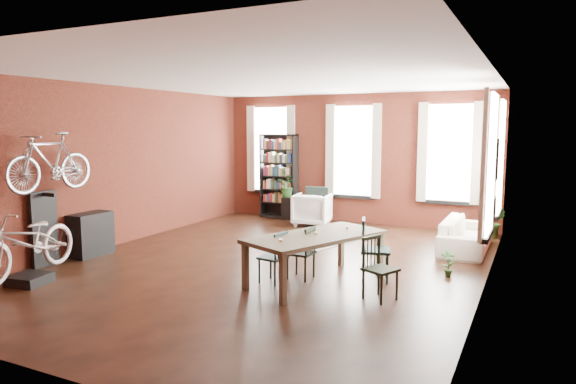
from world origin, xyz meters
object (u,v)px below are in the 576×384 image
Objects in this scene: cream_sofa at (466,229)px; console_table at (91,234)px; dining_chair_b at (301,253)px; bike_trainer at (29,279)px; white_armchair at (312,208)px; dining_table at (316,259)px; dining_chair_c at (380,269)px; bicycle_floor at (26,211)px; dining_chair_d at (376,250)px; plant_stand at (288,208)px; bookshelf at (279,176)px; dining_chair_a at (273,257)px.

console_table is (-6.23, -3.50, -0.01)m from cream_sofa.
dining_chair_b is 1.60× the size of bike_trainer.
bike_trainer is (-1.98, -6.27, -0.35)m from white_armchair.
dining_table reaches higher than bike_trainer.
dining_chair_c is 0.44× the size of bicycle_floor.
console_table is (-5.22, -0.77, -0.08)m from dining_chair_d.
console_table is 0.41× the size of bicycle_floor.
dining_table is 3.71m from cream_sofa.
white_armchair is 3.85m from cream_sofa.
bike_trainer is 0.26× the size of bicycle_floor.
console_table is at bearing -108.00° from plant_stand.
bicycle_floor is (-1.95, -6.28, 0.71)m from white_armchair.
console_table is at bearing -153.95° from dining_table.
bicycle_floor is (-3.85, -1.99, 0.76)m from dining_table.
bookshelf is 2.75× the size of console_table.
white_armchair reaches higher than dining_chair_b.
dining_chair_c is at bearing -52.71° from plant_stand.
plant_stand is 0.29× the size of bicycle_floor.
dining_chair_a is 3.75m from bicycle_floor.
dining_chair_b reaches higher than bike_trainer.
dining_chair_c reaches higher than bike_trainer.
plant_stand is (-2.19, 5.06, -0.11)m from dining_chair_a.
plant_stand is at bearing -38.21° from white_armchair.
dining_chair_b is (0.30, 0.38, 0.02)m from dining_chair_a.
white_armchair is 1.67× the size of bike_trainer.
bike_trainer is at bearing -99.20° from plant_stand.
dining_chair_c reaches higher than cream_sofa.
bike_trainer is at bearing 101.74° from dining_chair_d.
white_armchair is at bearing 19.14° from dining_chair_d.
dining_chair_b is 1.44× the size of plant_stand.
dining_chair_b is (-0.30, 0.12, 0.04)m from dining_table.
dining_chair_b is 4.19m from bicycle_floor.
dining_table is at bearing 122.58° from dining_chair_a.
bookshelf reaches higher than plant_stand.
bicycle_floor is (0.03, -0.01, 1.06)m from bike_trainer.
white_armchair is at bearing 74.29° from cream_sofa.
bicycle_floor reaches higher than bike_trainer.
bookshelf is (-3.15, 4.95, 0.72)m from dining_table.
white_armchair is 0.44× the size of bicycle_floor.
dining_chair_b is 1.16m from dining_chair_d.
dining_table is 1.06× the size of cream_sofa.
dining_chair_a is (-0.60, -0.27, 0.02)m from dining_table.
dining_chair_c is (1.10, -0.33, 0.06)m from dining_table.
bike_trainer is 1.06m from bicycle_floor.
white_armchair is (-1.31, 4.56, 0.03)m from dining_chair_a.
bicycle_floor reaches higher than dining_chair_d.
dining_table is at bearing 27.00° from bike_trainer.
dining_chair_b is 0.96× the size of white_armchair.
plant_stand is (-2.79, 4.79, -0.09)m from dining_table.
bookshelf is at bearing 155.92° from plant_stand.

